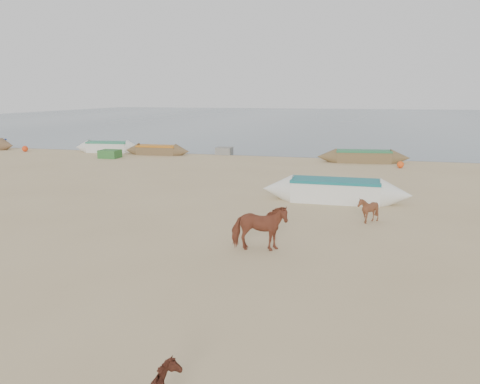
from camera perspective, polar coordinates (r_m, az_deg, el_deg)
name	(u,v)px	position (r m, az deg, el deg)	size (l,w,h in m)	color
ground	(208,250)	(14.51, -3.96, -7.03)	(140.00, 140.00, 0.00)	tan
sea	(338,118)	(95.23, 11.90, 8.81)	(160.00, 160.00, 0.00)	slate
cow_adult	(259,228)	(14.20, 2.36, -4.37)	(0.78, 1.71, 1.45)	brown
calf_front	(368,210)	(17.91, 15.35, -2.11)	(0.80, 0.90, 0.99)	brown
near_canoe	(335,191)	(21.09, 11.51, 0.16)	(6.51, 1.41, 1.00)	white
waterline_canoes	(291,154)	(34.31, 6.27, 4.66)	(59.31, 2.87, 0.88)	brown
beach_clutter	(352,159)	(33.24, 13.50, 3.95)	(43.65, 5.27, 0.64)	#336D31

